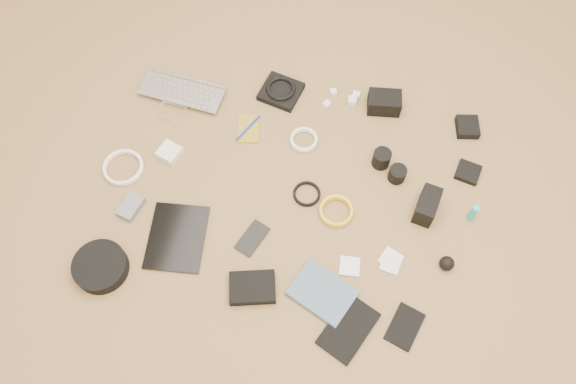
% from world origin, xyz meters
% --- Properties ---
extents(laptop, '(0.36, 0.26, 0.03)m').
position_xyz_m(laptop, '(-0.53, 0.30, 0.01)').
color(laptop, '#B6B6BA').
rests_on(laptop, ground).
extents(headphone_pouch, '(0.18, 0.17, 0.03)m').
position_xyz_m(headphone_pouch, '(-0.13, 0.45, 0.01)').
color(headphone_pouch, black).
rests_on(headphone_pouch, ground).
extents(headphones, '(0.15, 0.15, 0.02)m').
position_xyz_m(headphones, '(-0.13, 0.45, 0.03)').
color(headphones, black).
rests_on(headphones, headphone_pouch).
extents(charger_a, '(0.03, 0.03, 0.02)m').
position_xyz_m(charger_a, '(0.08, 0.50, 0.01)').
color(charger_a, silver).
rests_on(charger_a, ground).
extents(charger_b, '(0.03, 0.03, 0.03)m').
position_xyz_m(charger_b, '(0.17, 0.50, 0.01)').
color(charger_b, silver).
rests_on(charger_b, ground).
extents(charger_c, '(0.04, 0.04, 0.03)m').
position_xyz_m(charger_c, '(0.16, 0.47, 0.02)').
color(charger_c, silver).
rests_on(charger_c, ground).
extents(charger_d, '(0.04, 0.04, 0.03)m').
position_xyz_m(charger_d, '(0.06, 0.43, 0.01)').
color(charger_d, silver).
rests_on(charger_d, ground).
extents(dslr_camera, '(0.14, 0.11, 0.07)m').
position_xyz_m(dslr_camera, '(0.29, 0.47, 0.04)').
color(dslr_camera, black).
rests_on(dslr_camera, ground).
extents(lens_pouch, '(0.10, 0.11, 0.03)m').
position_xyz_m(lens_pouch, '(0.63, 0.45, 0.02)').
color(lens_pouch, black).
rests_on(lens_pouch, ground).
extents(notebook_olive, '(0.11, 0.14, 0.01)m').
position_xyz_m(notebook_olive, '(-0.22, 0.25, 0.00)').
color(notebook_olive, olive).
rests_on(notebook_olive, ground).
extents(pen_blue, '(0.07, 0.14, 0.01)m').
position_xyz_m(pen_blue, '(-0.22, 0.25, 0.01)').
color(pen_blue, '#1324A0').
rests_on(pen_blue, notebook_olive).
extents(cable_white_a, '(0.12, 0.12, 0.01)m').
position_xyz_m(cable_white_a, '(0.01, 0.24, 0.01)').
color(cable_white_a, white).
rests_on(cable_white_a, ground).
extents(lens_a, '(0.09, 0.09, 0.07)m').
position_xyz_m(lens_a, '(0.32, 0.22, 0.04)').
color(lens_a, black).
rests_on(lens_a, ground).
extents(lens_b, '(0.08, 0.08, 0.06)m').
position_xyz_m(lens_b, '(0.39, 0.17, 0.03)').
color(lens_b, black).
rests_on(lens_b, ground).
extents(card_reader, '(0.10, 0.10, 0.02)m').
position_xyz_m(card_reader, '(0.65, 0.25, 0.01)').
color(card_reader, black).
rests_on(card_reader, ground).
extents(power_brick, '(0.10, 0.10, 0.03)m').
position_xyz_m(power_brick, '(-0.48, 0.07, 0.02)').
color(power_brick, silver).
rests_on(power_brick, ground).
extents(cable_white_b, '(0.18, 0.18, 0.01)m').
position_xyz_m(cable_white_b, '(-0.63, -0.04, 0.01)').
color(cable_white_b, white).
rests_on(cable_white_b, ground).
extents(cable_black, '(0.13, 0.13, 0.01)m').
position_xyz_m(cable_black, '(0.07, 0.02, 0.00)').
color(cable_black, black).
rests_on(cable_black, ground).
extents(cable_yellow, '(0.16, 0.16, 0.01)m').
position_xyz_m(cable_yellow, '(0.19, -0.03, 0.01)').
color(cable_yellow, gold).
rests_on(cable_yellow, ground).
extents(flash, '(0.09, 0.14, 0.09)m').
position_xyz_m(flash, '(0.51, 0.05, 0.05)').
color(flash, black).
rests_on(flash, ground).
extents(lens_cleaner, '(0.03, 0.03, 0.09)m').
position_xyz_m(lens_cleaner, '(0.67, 0.06, 0.04)').
color(lens_cleaner, '#1AABA9').
rests_on(lens_cleaner, ground).
extents(battery_charger, '(0.09, 0.11, 0.03)m').
position_xyz_m(battery_charger, '(-0.55, -0.19, 0.01)').
color(battery_charger, slate).
rests_on(battery_charger, ground).
extents(tablet, '(0.23, 0.28, 0.01)m').
position_xyz_m(tablet, '(-0.34, -0.26, 0.01)').
color(tablet, black).
rests_on(tablet, ground).
extents(phone, '(0.11, 0.15, 0.01)m').
position_xyz_m(phone, '(-0.08, -0.20, 0.01)').
color(phone, black).
rests_on(phone, ground).
extents(filter_case_left, '(0.08, 0.08, 0.01)m').
position_xyz_m(filter_case_left, '(0.28, -0.22, 0.00)').
color(filter_case_left, silver).
rests_on(filter_case_left, ground).
extents(filter_case_mid, '(0.09, 0.09, 0.01)m').
position_xyz_m(filter_case_mid, '(0.42, -0.16, 0.00)').
color(filter_case_mid, silver).
rests_on(filter_case_mid, ground).
extents(filter_case_right, '(0.08, 0.08, 0.01)m').
position_xyz_m(filter_case_right, '(0.42, -0.18, 0.00)').
color(filter_case_right, silver).
rests_on(filter_case_right, ground).
extents(air_blower, '(0.06, 0.06, 0.05)m').
position_xyz_m(air_blower, '(0.61, -0.14, 0.03)').
color(air_blower, black).
rests_on(air_blower, ground).
extents(headphone_case, '(0.22, 0.22, 0.05)m').
position_xyz_m(headphone_case, '(-0.56, -0.43, 0.03)').
color(headphone_case, black).
rests_on(headphone_case, ground).
extents(drive_case, '(0.18, 0.15, 0.04)m').
position_xyz_m(drive_case, '(-0.03, -0.38, 0.02)').
color(drive_case, black).
rests_on(drive_case, ground).
extents(paperback, '(0.25, 0.22, 0.02)m').
position_xyz_m(paperback, '(0.18, -0.41, 0.01)').
color(paperback, '#435B72').
rests_on(paperback, ground).
extents(notebook_black_a, '(0.20, 0.24, 0.01)m').
position_xyz_m(notebook_black_a, '(0.32, -0.44, 0.01)').
color(notebook_black_a, black).
rests_on(notebook_black_a, ground).
extents(notebook_black_b, '(0.13, 0.16, 0.01)m').
position_xyz_m(notebook_black_b, '(0.50, -0.39, 0.01)').
color(notebook_black_b, black).
rests_on(notebook_black_b, ground).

